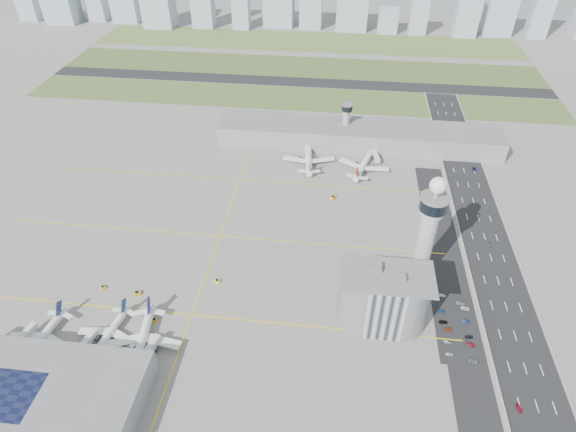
# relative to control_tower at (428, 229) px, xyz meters

# --- Properties ---
(ground) EXTENTS (1000.00, 1000.00, 0.00)m
(ground) POSITION_rel_control_tower_xyz_m (-72.00, -8.00, -35.04)
(ground) COLOR gray
(grass_strip_0) EXTENTS (480.00, 50.00, 0.08)m
(grass_strip_0) POSITION_rel_control_tower_xyz_m (-92.00, 217.00, -35.00)
(grass_strip_0) COLOR #4E642F
(grass_strip_0) RESTS_ON ground
(grass_strip_1) EXTENTS (480.00, 60.00, 0.08)m
(grass_strip_1) POSITION_rel_control_tower_xyz_m (-92.00, 292.00, -35.00)
(grass_strip_1) COLOR #405628
(grass_strip_1) RESTS_ON ground
(grass_strip_2) EXTENTS (480.00, 70.00, 0.08)m
(grass_strip_2) POSITION_rel_control_tower_xyz_m (-92.00, 372.00, -35.00)
(grass_strip_2) COLOR #4F6831
(grass_strip_2) RESTS_ON ground
(runway) EXTENTS (480.00, 22.00, 0.10)m
(runway) POSITION_rel_control_tower_xyz_m (-92.00, 254.00, -34.98)
(runway) COLOR black
(runway) RESTS_ON ground
(highway) EXTENTS (28.00, 500.00, 0.10)m
(highway) POSITION_rel_control_tower_xyz_m (43.00, -8.00, -34.99)
(highway) COLOR black
(highway) RESTS_ON ground
(barrier_left) EXTENTS (0.60, 500.00, 1.20)m
(barrier_left) POSITION_rel_control_tower_xyz_m (29.00, -8.00, -34.44)
(barrier_left) COLOR #9E9E99
(barrier_left) RESTS_ON ground
(barrier_right) EXTENTS (0.60, 500.00, 1.20)m
(barrier_right) POSITION_rel_control_tower_xyz_m (57.00, -8.00, -34.44)
(barrier_right) COLOR #9E9E99
(barrier_right) RESTS_ON ground
(landside_road) EXTENTS (18.00, 260.00, 0.08)m
(landside_road) POSITION_rel_control_tower_xyz_m (18.00, -18.00, -35.00)
(landside_road) COLOR black
(landside_road) RESTS_ON ground
(parking_lot) EXTENTS (20.00, 44.00, 0.10)m
(parking_lot) POSITION_rel_control_tower_xyz_m (16.00, -30.00, -34.99)
(parking_lot) COLOR black
(parking_lot) RESTS_ON ground
(taxiway_line_h_0) EXTENTS (260.00, 0.60, 0.01)m
(taxiway_line_h_0) POSITION_rel_control_tower_xyz_m (-112.00, -38.00, -35.04)
(taxiway_line_h_0) COLOR yellow
(taxiway_line_h_0) RESTS_ON ground
(taxiway_line_h_1) EXTENTS (260.00, 0.60, 0.01)m
(taxiway_line_h_1) POSITION_rel_control_tower_xyz_m (-112.00, 22.00, -35.04)
(taxiway_line_h_1) COLOR yellow
(taxiway_line_h_1) RESTS_ON ground
(taxiway_line_h_2) EXTENTS (260.00, 0.60, 0.01)m
(taxiway_line_h_2) POSITION_rel_control_tower_xyz_m (-112.00, 82.00, -35.04)
(taxiway_line_h_2) COLOR yellow
(taxiway_line_h_2) RESTS_ON ground
(taxiway_line_v) EXTENTS (0.60, 260.00, 0.01)m
(taxiway_line_v) POSITION_rel_control_tower_xyz_m (-112.00, 22.00, -35.04)
(taxiway_line_v) COLOR yellow
(taxiway_line_v) RESTS_ON ground
(control_tower) EXTENTS (14.00, 14.00, 64.50)m
(control_tower) POSITION_rel_control_tower_xyz_m (0.00, 0.00, 0.00)
(control_tower) COLOR #ADAAA5
(control_tower) RESTS_ON ground
(secondary_tower) EXTENTS (8.60, 8.60, 31.90)m
(secondary_tower) POSITION_rel_control_tower_xyz_m (-42.00, 142.00, -16.24)
(secondary_tower) COLOR #ADAAA5
(secondary_tower) RESTS_ON ground
(admin_building) EXTENTS (42.00, 24.00, 33.50)m
(admin_building) POSITION_rel_control_tower_xyz_m (-20.01, -30.00, -19.74)
(admin_building) COLOR #B2B2B7
(admin_building) RESTS_ON ground
(terminal_pier) EXTENTS (210.00, 32.00, 15.80)m
(terminal_pier) POSITION_rel_control_tower_xyz_m (-32.00, 140.00, -27.14)
(terminal_pier) COLOR gray
(terminal_pier) RESTS_ON ground
(near_terminal) EXTENTS (84.00, 42.00, 13.00)m
(near_terminal) POSITION_rel_control_tower_xyz_m (-160.07, -90.02, -28.62)
(near_terminal) COLOR gray
(near_terminal) RESTS_ON ground
(airplane_near_a) EXTENTS (37.51, 42.47, 10.78)m
(airplane_near_a) POSITION_rel_control_tower_xyz_m (-176.24, -63.95, -29.65)
(airplane_near_a) COLOR white
(airplane_near_a) RESTS_ON ground
(airplane_near_b) EXTENTS (35.82, 40.34, 10.10)m
(airplane_near_b) POSITION_rel_control_tower_xyz_m (-146.40, -57.32, -29.99)
(airplane_near_b) COLOR white
(airplane_near_b) RESTS_ON ground
(airplane_near_c) EXTENTS (41.53, 47.13, 12.02)m
(airplane_near_c) POSITION_rel_control_tower_xyz_m (-129.03, -59.81, -29.03)
(airplane_near_c) COLOR white
(airplane_near_c) RESTS_ON ground
(airplane_far_a) EXTENTS (41.58, 47.53, 12.36)m
(airplane_far_a) POSITION_rel_control_tower_xyz_m (-66.86, 110.77, -28.86)
(airplane_far_a) COLOR white
(airplane_far_a) RESTS_ON ground
(airplane_far_b) EXTENTS (46.72, 51.22, 12.05)m
(airplane_far_b) POSITION_rel_control_tower_xyz_m (-27.44, 106.86, -29.02)
(airplane_far_b) COLOR white
(airplane_far_b) RESTS_ON ground
(jet_bridge_near_0) EXTENTS (5.39, 14.31, 5.70)m
(jet_bridge_near_0) POSITION_rel_control_tower_xyz_m (-185.00, -69.00, -32.19)
(jet_bridge_near_0) COLOR silver
(jet_bridge_near_0) RESTS_ON ground
(jet_bridge_near_1) EXTENTS (5.39, 14.31, 5.70)m
(jet_bridge_near_1) POSITION_rel_control_tower_xyz_m (-155.00, -69.00, -32.19)
(jet_bridge_near_1) COLOR silver
(jet_bridge_near_1) RESTS_ON ground
(jet_bridge_near_2) EXTENTS (5.39, 14.31, 5.70)m
(jet_bridge_near_2) POSITION_rel_control_tower_xyz_m (-125.00, -69.00, -32.19)
(jet_bridge_near_2) COLOR silver
(jet_bridge_near_2) RESTS_ON ground
(jet_bridge_far_0) EXTENTS (5.39, 14.31, 5.70)m
(jet_bridge_far_0) POSITION_rel_control_tower_xyz_m (-70.00, 124.00, -32.19)
(jet_bridge_far_0) COLOR silver
(jet_bridge_far_0) RESTS_ON ground
(jet_bridge_far_1) EXTENTS (5.39, 14.31, 5.70)m
(jet_bridge_far_1) POSITION_rel_control_tower_xyz_m (-20.00, 124.00, -32.19)
(jet_bridge_far_1) COLOR silver
(jet_bridge_far_1) RESTS_ON ground
(tug_0) EXTENTS (3.41, 3.44, 1.67)m
(tug_0) POSITION_rel_control_tower_xyz_m (-162.79, -26.09, -34.21)
(tug_0) COLOR #FEA225
(tug_0) RESTS_ON ground
(tug_1) EXTENTS (4.29, 3.93, 2.06)m
(tug_1) POSITION_rel_control_tower_xyz_m (-143.53, -28.09, -34.01)
(tug_1) COLOR gold
(tug_1) RESTS_ON ground
(tug_2) EXTENTS (3.39, 3.17, 1.63)m
(tug_2) POSITION_rel_control_tower_xyz_m (-128.95, -43.80, -34.23)
(tug_2) COLOR gold
(tug_2) RESTS_ON ground
(tug_3) EXTENTS (3.04, 2.16, 1.72)m
(tug_3) POSITION_rel_control_tower_xyz_m (-104.76, -14.52, -34.18)
(tug_3) COLOR yellow
(tug_3) RESTS_ON ground
(tug_4) EXTENTS (4.00, 4.42, 2.13)m
(tug_4) POSITION_rel_control_tower_xyz_m (-47.31, 67.45, -33.98)
(tug_4) COLOR orange
(tug_4) RESTS_ON ground
(tug_5) EXTENTS (3.69, 3.02, 1.86)m
(tug_5) POSITION_rel_control_tower_xyz_m (-28.44, 92.39, -34.11)
(tug_5) COLOR yellow
(tug_5) RESTS_ON ground
(car_lot_0) EXTENTS (3.62, 1.51, 1.23)m
(car_lot_0) POSITION_rel_control_tower_xyz_m (10.52, -46.72, -34.43)
(car_lot_0) COLOR silver
(car_lot_0) RESTS_ON ground
(car_lot_1) EXTENTS (3.60, 1.28, 1.18)m
(car_lot_1) POSITION_rel_control_tower_xyz_m (10.72, -39.83, -34.45)
(car_lot_1) COLOR slate
(car_lot_1) RESTS_ON ground
(car_lot_2) EXTENTS (4.16, 2.11, 1.12)m
(car_lot_2) POSITION_rel_control_tower_xyz_m (11.79, -32.27, -34.48)
(car_lot_2) COLOR #9E3520
(car_lot_2) RESTS_ON ground
(car_lot_3) EXTENTS (4.11, 1.79, 1.18)m
(car_lot_3) POSITION_rel_control_tower_xyz_m (10.30, -28.19, -34.45)
(car_lot_3) COLOR black
(car_lot_3) RESTS_ON ground
(car_lot_4) EXTENTS (3.78, 1.94, 1.23)m
(car_lot_4) POSITION_rel_control_tower_xyz_m (10.43, -21.41, -34.43)
(car_lot_4) COLOR navy
(car_lot_4) RESTS_ON ground
(car_lot_5) EXTENTS (3.52, 1.45, 1.13)m
(car_lot_5) POSITION_rel_control_tower_xyz_m (11.90, -10.78, -34.47)
(car_lot_5) COLOR silver
(car_lot_5) RESTS_ON ground
(car_lot_6) EXTENTS (4.71, 2.37, 1.28)m
(car_lot_6) POSITION_rel_control_tower_xyz_m (20.53, -49.36, -34.40)
(car_lot_6) COLOR slate
(car_lot_6) RESTS_ON ground
(car_lot_7) EXTENTS (4.43, 2.32, 1.23)m
(car_lot_7) POSITION_rel_control_tower_xyz_m (21.03, -40.19, -34.43)
(car_lot_7) COLOR maroon
(car_lot_7) RESTS_ON ground
(car_lot_8) EXTENTS (3.90, 1.97, 1.28)m
(car_lot_8) POSITION_rel_control_tower_xyz_m (21.04, -35.84, -34.40)
(car_lot_8) COLOR black
(car_lot_8) RESTS_ON ground
(car_lot_9) EXTENTS (3.90, 1.57, 1.26)m
(car_lot_9) POSITION_rel_control_tower_xyz_m (20.96, -26.73, -34.41)
(car_lot_9) COLOR navy
(car_lot_9) RESTS_ON ground
(car_lot_10) EXTENTS (4.55, 2.61, 1.19)m
(car_lot_10) POSITION_rel_control_tower_xyz_m (22.16, -18.03, -34.44)
(car_lot_10) COLOR silver
(car_lot_10) RESTS_ON ground
(car_lot_11) EXTENTS (4.54, 2.15, 1.28)m
(car_lot_11) POSITION_rel_control_tower_xyz_m (20.54, -15.00, -34.40)
(car_lot_11) COLOR gray
(car_lot_11) RESTS_ON ground
(car_hw_0) EXTENTS (2.14, 4.01, 1.30)m
(car_hw_0) POSITION_rel_control_tower_xyz_m (35.19, -70.36, -34.39)
(car_hw_0) COLOR maroon
(car_hw_0) RESTS_ON ground
(car_hw_1) EXTENTS (1.69, 3.54, 1.12)m
(car_hw_1) POSITION_rel_control_tower_xyz_m (43.67, 32.72, -34.48)
(car_hw_1) COLOR #262628
(car_hw_1) RESTS_ON ground
(car_hw_2) EXTENTS (2.35, 4.58, 1.24)m
(car_hw_2) POSITION_rel_control_tower_xyz_m (50.34, 114.04, -34.42)
(car_hw_2) COLOR navy
(car_hw_2) RESTS_ON ground
(car_hw_4) EXTENTS (1.74, 3.60, 1.18)m
(car_hw_4) POSITION_rel_control_tower_xyz_m (34.95, 171.95, -34.45)
(car_hw_4) COLOR gray
(car_hw_4) RESTS_ON ground
(skyline_bldg_0) EXTENTS (24.05, 19.24, 26.50)m
(skyline_bldg_0) POSITION_rel_control_tower_xyz_m (-449.77, 413.70, -21.79)
(skyline_bldg_0) COLOR #9EADC1
(skyline_bldg_0) RESTS_ON ground
(skyline_bldg_2) EXTENTS (22.81, 18.25, 26.79)m
(skyline_bldg_2) POSITION_rel_control_tower_xyz_m (-363.25, 422.16, -21.65)
(skyline_bldg_2) COLOR #9EADC1
(skyline_bldg_2) RESTS_ON ground
(skyline_bldg_3) EXTENTS (32.30, 25.84, 36.93)m
(skyline_bldg_3) POSITION_rel_control_tower_xyz_m (-324.58, 423.35, -16.58)
(skyline_bldg_3) COLOR #9EADC1
(skyline_bldg_3) RESTS_ON ground
(skyline_bldg_4) EXTENTS (35.81, 28.65, 60.36)m
(skyline_bldg_4) POSITION_rel_control_tower_xyz_m (-276.47, 407.19, -4.86)
(skyline_bldg_4) COLOR #9EADC1
(skyline_bldg_4) RESTS_ON ground
(skyline_bldg_6) EXTENTS (20.04, 16.03, 45.20)m
(skyline_bldg_6) POSITION_rel_control_tower_xyz_m (-174.68, 409.90, -12.44)
(skyline_bldg_6) COLOR #9EADC1
(skyline_bldg_6) RESTS_ON ground
(skyline_bldg_9) EXTENTS (36.96, 29.57, 62.11)m
(skyline_bldg_9) POSITION_rel_control_tower_xyz_m (-41.73, 424.32, -3.99)
(skyline_bldg_9) COLOR #9EADC1
(skyline_bldg_9) RESTS_ON ground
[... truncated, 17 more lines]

